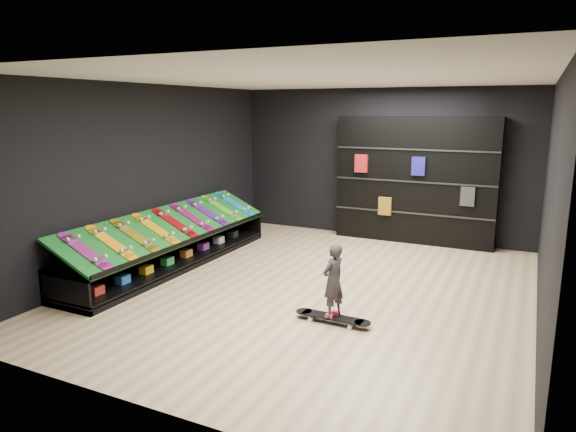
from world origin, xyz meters
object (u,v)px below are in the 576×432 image
at_px(floor_skateboard, 332,319).
at_px(back_shelving, 415,181).
at_px(child, 333,295).
at_px(display_rack, 173,251).

bearing_deg(floor_skateboard, back_shelving, 91.22).
xyz_separation_m(back_shelving, child, (-0.01, -4.39, -0.86)).
relative_size(floor_skateboard, child, 1.76).
relative_size(back_shelving, floor_skateboard, 3.12).
bearing_deg(floor_skateboard, display_rack, 163.25).
xyz_separation_m(display_rack, floor_skateboard, (3.27, -1.07, -0.20)).
distance_m(back_shelving, floor_skateboard, 4.54).
relative_size(back_shelving, child, 5.51).
relative_size(display_rack, floor_skateboard, 4.59).
bearing_deg(floor_skateboard, child, 0.00).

